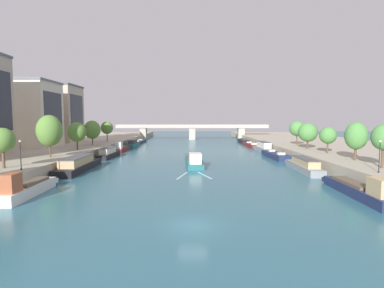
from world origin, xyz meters
name	(u,v)px	position (x,y,z in m)	size (l,w,h in m)	color
ground_plane	(193,225)	(0.00, 0.00, 0.00)	(400.00, 400.00, 0.00)	#2D6070
quay_left	(46,149)	(-40.20, 55.00, 1.10)	(36.00, 170.00, 2.21)	#A89E89
quay_right	(337,149)	(40.20, 55.00, 1.10)	(36.00, 170.00, 2.21)	#A89E89
barge_midriver	(193,160)	(0.28, 33.95, 0.83)	(3.83, 17.39, 2.85)	#23666B
wake_behind_barge	(193,175)	(0.17, 22.24, 0.01)	(5.59, 6.05, 0.03)	#A0CCD6
moored_boat_left_gap_after	(27,188)	(-19.63, 9.47, 0.99)	(2.08, 11.18, 3.33)	silver
moored_boat_left_near	(78,164)	(-20.37, 26.79, 1.10)	(3.68, 16.21, 2.63)	black
moored_boat_left_midway	(108,153)	(-20.05, 44.32, 1.05)	(2.71, 12.11, 2.51)	black
moored_boat_left_lone	(122,148)	(-20.20, 58.07, 0.84)	(2.32, 10.89, 2.90)	maroon
moored_boat_left_far	(133,144)	(-19.62, 71.08, 1.07)	(2.66, 12.85, 2.53)	#23666B
moored_boat_left_second	(139,142)	(-20.52, 86.96, 0.51)	(3.26, 14.79, 2.06)	#1E284C
moored_boat_right_upstream	(359,189)	(19.67, 9.13, 0.91)	(2.70, 14.19, 3.04)	#1E284C
moored_boat_right_gap_after	(303,165)	(19.74, 26.32, 1.01)	(2.93, 14.17, 2.40)	gray
moored_boat_right_end	(275,155)	(19.69, 43.70, 0.66)	(3.41, 14.15, 2.36)	#1E284C
moored_boat_right_downstream	(263,147)	(20.30, 57.80, 1.18)	(3.05, 12.70, 2.84)	gray
moored_boat_right_second	(251,145)	(19.84, 72.56, 0.55)	(3.42, 15.22, 2.15)	maroon
moored_boat_right_near	(243,141)	(19.92, 87.77, 0.70)	(2.69, 13.59, 2.44)	black
tree_left_distant	(2,140)	(-26.85, 16.37, 6.19)	(3.30, 3.30, 5.75)	brown
tree_left_nearest	(49,131)	(-26.12, 28.43, 7.06)	(4.51, 4.51, 7.72)	brown
tree_left_third	(77,132)	(-26.27, 41.39, 6.27)	(4.04, 4.04, 6.30)	brown
tree_left_far	(92,130)	(-26.88, 53.27, 6.36)	(4.33, 4.33, 6.62)	brown
tree_left_by_lamp	(107,128)	(-26.67, 66.00, 6.49)	(3.72, 3.72, 6.24)	brown
tree_right_distant	(383,137)	(27.02, 16.46, 6.59)	(3.22, 3.22, 6.25)	brown
tree_right_nearest	(356,136)	(27.64, 24.36, 6.35)	(3.60, 3.60, 6.48)	brown
tree_right_second	(328,135)	(27.68, 34.52, 5.88)	(3.35, 3.35, 5.42)	brown
tree_right_third	(307,132)	(27.14, 43.48, 6.09)	(4.43, 4.43, 6.13)	brown
tree_right_past_mid	(297,129)	(28.00, 52.81, 6.70)	(4.05, 4.05, 6.53)	brown
lamppost_left_bank	(20,154)	(-23.59, 15.03, 4.46)	(0.28, 0.28, 4.09)	black
lamppost_right_bank	(379,155)	(24.27, 12.92, 4.54)	(0.28, 0.28, 4.23)	black
building_left_corner	(26,114)	(-41.99, 48.94, 10.54)	(14.31, 12.05, 16.64)	beige
building_left_tall	(56,113)	(-41.99, 65.63, 10.96)	(12.86, 12.30, 17.48)	#B2A38E
bridge_far	(192,130)	(0.00, 106.85, 4.40)	(68.40, 4.40, 6.77)	#ADA899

